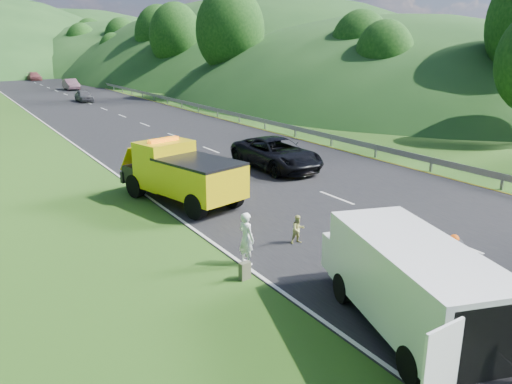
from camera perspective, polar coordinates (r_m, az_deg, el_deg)
ground at (r=17.24m, az=10.33°, el=-5.65°), size 320.00×320.00×0.00m
road_surface at (r=53.91m, az=-16.97°, el=9.05°), size 14.00×200.00×0.02m
guardrail at (r=67.90m, az=-13.84°, el=10.71°), size 0.06×140.00×1.52m
tree_line_right at (r=79.56m, az=-6.75°, el=11.87°), size 14.00×140.00×14.00m
hills_backdrop at (r=147.56m, az=-25.79°, el=12.53°), size 201.00×288.60×44.00m
tow_truck at (r=21.05m, az=-8.56°, el=2.17°), size 3.59×6.37×2.59m
white_van at (r=12.06m, az=17.18°, el=-9.72°), size 4.46×6.75×2.22m
woman at (r=15.36m, az=-1.09°, el=-8.22°), size 0.52×0.65×1.64m
child at (r=16.90m, az=4.79°, el=-5.89°), size 0.52×0.42×0.98m
worker at (r=14.19m, az=20.96°, el=-11.63°), size 1.31×1.17×1.77m
suitcase at (r=14.33m, az=-1.30°, el=-8.99°), size 0.34×0.22×0.52m
spare_tire at (r=12.82m, az=22.93°, el=-15.07°), size 0.67×0.67×0.20m
passing_suv at (r=26.81m, az=2.33°, el=2.69°), size 2.76×5.86×1.62m
dist_car_a at (r=61.49m, az=-19.01°, el=9.72°), size 1.53×3.80×1.30m
dist_car_b at (r=78.22m, az=-20.34°, el=10.89°), size 1.61×4.62×1.52m
dist_car_c at (r=100.46m, az=-23.94°, el=11.56°), size 2.00×4.92×1.43m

